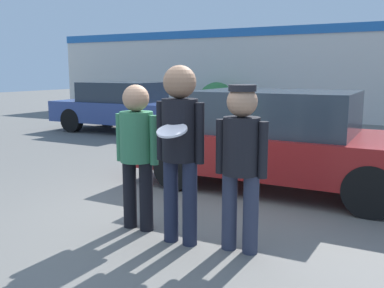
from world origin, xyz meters
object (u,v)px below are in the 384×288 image
at_px(person_right, 241,154).
at_px(parked_car_far, 124,107).
at_px(parked_car_near, 279,140).
at_px(person_middle_with_frisbee, 180,138).
at_px(shrub, 217,101).
at_px(person_left, 137,145).

bearing_deg(person_right, parked_car_far, 133.87).
bearing_deg(parked_car_near, person_middle_with_frisbee, -95.88).
height_order(person_right, parked_car_near, person_right).
bearing_deg(shrub, person_left, -69.93).
xyz_separation_m(person_left, parked_car_near, (0.88, 2.43, -0.22)).
relative_size(parked_car_near, shrub, 3.22).
xyz_separation_m(person_left, person_middle_with_frisbee, (0.61, -0.13, 0.14)).
relative_size(person_middle_with_frisbee, parked_car_near, 0.42).
height_order(person_middle_with_frisbee, person_right, person_middle_with_frisbee).
bearing_deg(person_left, shrub, 110.07).
bearing_deg(person_middle_with_frisbee, person_right, 8.96).
bearing_deg(person_right, person_middle_with_frisbee, -171.04).
distance_m(parked_car_far, shrub, 4.36).
relative_size(person_middle_with_frisbee, shrub, 1.34).
xyz_separation_m(person_middle_with_frisbee, person_right, (0.61, 0.10, -0.12)).
relative_size(person_right, parked_car_near, 0.37).
bearing_deg(parked_car_near, shrub, 120.27).
height_order(person_left, parked_car_far, person_left).
bearing_deg(parked_car_near, person_left, -109.84).
xyz_separation_m(person_right, parked_car_far, (-6.04, 6.29, -0.24)).
height_order(person_left, person_right, person_right).
bearing_deg(parked_car_near, person_right, -81.98).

